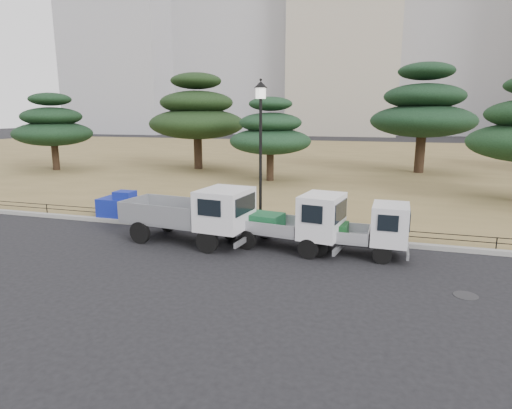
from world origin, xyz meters
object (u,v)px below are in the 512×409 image
(truck_kei_rear, at_px, (363,229))
(tarp_pile, at_px, (121,206))
(truck_large, at_px, (194,212))
(truck_kei_front, at_px, (295,221))
(street_lamp, at_px, (261,131))

(truck_kei_rear, distance_m, tarp_pile, 10.44)
(truck_large, bearing_deg, truck_kei_front, 10.68)
(truck_kei_front, relative_size, truck_kei_rear, 1.16)
(street_lamp, relative_size, tarp_pile, 3.21)
(truck_large, distance_m, truck_kei_front, 3.59)
(truck_large, height_order, truck_kei_front, truck_large)
(truck_kei_rear, xyz_separation_m, street_lamp, (-3.89, 1.61, 2.99))
(truck_large, bearing_deg, street_lamp, 51.65)
(street_lamp, height_order, tarp_pile, street_lamp)
(truck_large, height_order, truck_kei_rear, truck_large)
(truck_kei_rear, relative_size, tarp_pile, 1.96)
(truck_kei_rear, bearing_deg, truck_large, -175.54)
(truck_large, bearing_deg, tarp_pile, 159.84)
(truck_kei_front, relative_size, tarp_pile, 2.28)
(truck_large, relative_size, street_lamp, 0.87)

